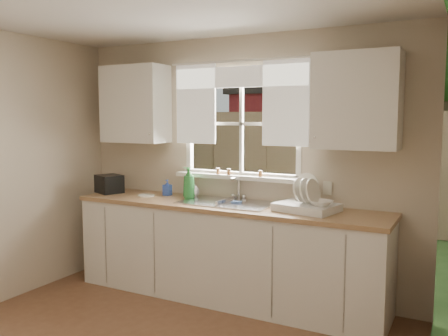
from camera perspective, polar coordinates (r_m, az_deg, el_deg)
The scene contains 19 objects.
room_walls at distance 2.97m, azimuth -15.65°, elevation -3.41°, with size 3.62×4.02×2.50m.
window at distance 4.66m, azimuth 2.02°, elevation 3.30°, with size 1.38×0.16×1.06m.
curtains at distance 4.61m, azimuth 1.76°, elevation 8.84°, with size 1.50×0.03×0.81m.
base_cabinets at distance 4.55m, azimuth 0.18°, elevation -10.22°, with size 3.00×0.62×0.87m, color silver.
countertop at distance 4.44m, azimuth 0.18°, elevation -4.58°, with size 3.04×0.65×0.04m, color #9F784F.
upper_cabinet_left at distance 5.12m, azimuth -10.63°, elevation 7.54°, with size 0.70×0.33×0.80m, color silver.
upper_cabinet_right at distance 4.11m, azimuth 15.66°, elevation 7.77°, with size 0.70×0.33×0.80m, color silver.
wall_outlet at distance 4.37m, azimuth 12.35°, elevation -2.38°, with size 0.08×0.01×0.12m, color beige.
sill_jars at distance 4.64m, azimuth 1.38°, elevation -0.50°, with size 0.50×0.04×0.06m.
backyard at distance 10.84m, azimuth 20.51°, elevation 15.05°, with size 20.00×10.00×6.13m.
sink at distance 4.48m, azimuth 0.37°, elevation -5.17°, with size 0.88×0.52×0.40m.
dish_rack at distance 4.16m, azimuth 9.91°, elevation -4.27°, with size 0.57×0.47×0.31m.
bowl at distance 4.07m, azimuth 11.56°, elevation -4.15°, with size 0.19×0.19×0.05m, color white.
soap_bottle_a at distance 4.72m, azimuth -4.23°, elevation -1.77°, with size 0.12×0.12×0.32m, color #2E8C3C.
soap_bottle_b at distance 4.93m, azimuth -6.84°, elevation -2.35°, with size 0.07×0.08×0.16m, color blue.
soap_bottle_c at distance 4.77m, azimuth -3.90°, elevation -2.45°, with size 0.15×0.15×0.19m, color beige.
saucer at distance 4.93m, azimuth -9.34°, elevation -3.28°, with size 0.17×0.17×0.01m, color white.
cup at distance 5.16m, azimuth -13.56°, elevation -2.40°, with size 0.14×0.14×0.11m, color silver.
black_appliance at distance 5.21m, azimuth -13.64°, elevation -1.87°, with size 0.26×0.23×0.19m, color black.
Camera 1 is at (2.02, -2.19, 1.72)m, focal length 38.00 mm.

